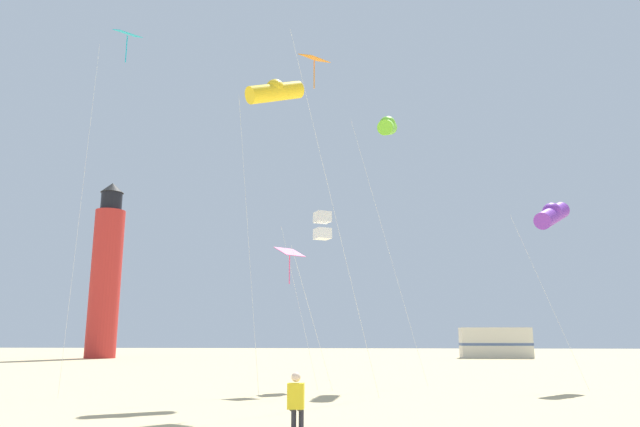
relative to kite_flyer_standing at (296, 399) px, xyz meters
The scene contains 10 objects.
kite_flyer_standing is the anchor object (origin of this frame).
kite_diamond_rainbow 9.95m from the kite_flyer_standing, 99.17° to the left, with size 2.19×2.19×5.22m.
kite_diamond_orange 12.99m from the kite_flyer_standing, 92.61° to the left, with size 2.77×2.77×12.23m.
kite_tube_lime 17.22m from the kite_flyer_standing, 79.61° to the left, with size 2.94×2.94×12.13m.
kite_tube_violet 16.02m from the kite_flyer_standing, 52.38° to the left, with size 2.78×2.96×7.53m.
kite_tube_gold 14.07m from the kite_flyer_standing, 103.50° to the left, with size 2.67×2.57×12.12m.
kite_diamond_cyan 15.96m from the kite_flyer_standing, 137.28° to the left, with size 2.07×2.17×13.53m.
kite_box_white 12.59m from the kite_flyer_standing, 92.27° to the left, with size 2.15×2.15×7.01m.
lighthouse_distant 47.94m from the kite_flyer_standing, 120.19° to the left, with size 2.80×2.80×16.80m.
rv_van_cream 46.52m from the kite_flyer_standing, 73.95° to the left, with size 6.45×2.37×2.80m.
Camera 1 is at (3.64, -7.41, 1.86)m, focal length 32.81 mm.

